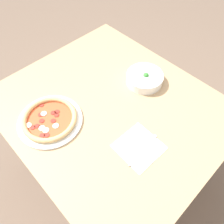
{
  "coord_description": "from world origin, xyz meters",
  "views": [
    {
      "loc": [
        0.52,
        -0.49,
        1.7
      ],
      "look_at": [
        0.05,
        -0.03,
        0.8
      ],
      "focal_mm": 35.0,
      "sensor_mm": 36.0,
      "label": 1
    }
  ],
  "objects_px": {
    "fork": "(134,143)",
    "knife": "(142,151)",
    "bowl": "(145,78)",
    "pizza": "(50,119)"
  },
  "relations": [
    {
      "from": "pizza",
      "to": "bowl",
      "type": "bearing_deg",
      "value": 75.11
    },
    {
      "from": "bowl",
      "to": "knife",
      "type": "distance_m",
      "value": 0.45
    },
    {
      "from": "bowl",
      "to": "knife",
      "type": "relative_size",
      "value": 1.01
    },
    {
      "from": "fork",
      "to": "knife",
      "type": "relative_size",
      "value": 0.85
    },
    {
      "from": "fork",
      "to": "knife",
      "type": "height_order",
      "value": "same"
    },
    {
      "from": "bowl",
      "to": "fork",
      "type": "relative_size",
      "value": 1.19
    },
    {
      "from": "bowl",
      "to": "fork",
      "type": "height_order",
      "value": "bowl"
    },
    {
      "from": "pizza",
      "to": "knife",
      "type": "xyz_separation_m",
      "value": [
        0.44,
        0.21,
        -0.01
      ]
    },
    {
      "from": "fork",
      "to": "bowl",
      "type": "bearing_deg",
      "value": 30.47
    },
    {
      "from": "bowl",
      "to": "pizza",
      "type": "bearing_deg",
      "value": -104.89
    }
  ]
}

